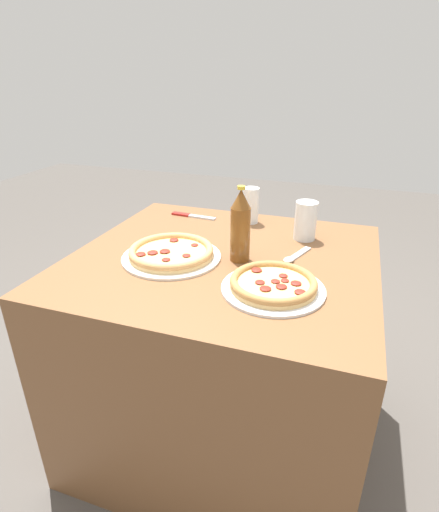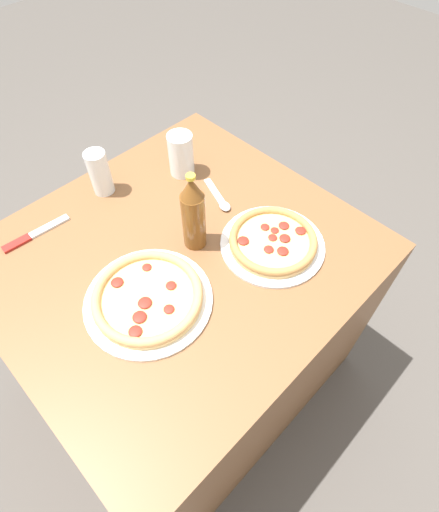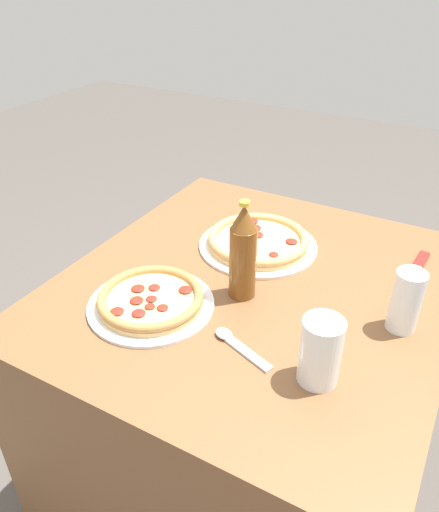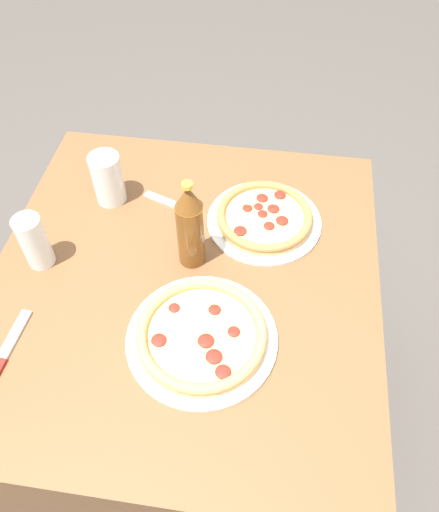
# 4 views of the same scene
# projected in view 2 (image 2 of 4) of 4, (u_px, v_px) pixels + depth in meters

# --- Properties ---
(ground_plane) EXTENTS (8.00, 8.00, 0.00)m
(ground_plane) POSITION_uv_depth(u_px,v_px,m) (193.00, 362.00, 1.68)
(ground_plane) COLOR #4C4742
(table) EXTENTS (0.96, 0.89, 0.76)m
(table) POSITION_uv_depth(u_px,v_px,m) (187.00, 319.00, 1.38)
(table) COLOR brown
(table) RESTS_ON ground_plane
(pizza_salami) EXTENTS (0.29, 0.29, 0.04)m
(pizza_salami) POSITION_uv_depth(u_px,v_px,m) (273.00, 241.00, 1.08)
(pizza_salami) COLOR silver
(pizza_salami) RESTS_ON table
(pizza_pepperoni) EXTENTS (0.32, 0.32, 0.04)m
(pizza_pepperoni) POSITION_uv_depth(u_px,v_px,m) (148.00, 297.00, 0.97)
(pizza_pepperoni) COLOR silver
(pizza_pepperoni) RESTS_ON table
(glass_red_wine) EXTENTS (0.06, 0.06, 0.14)m
(glass_red_wine) POSITION_uv_depth(u_px,v_px,m) (101.00, 174.00, 1.18)
(glass_red_wine) COLOR white
(glass_red_wine) RESTS_ON table
(glass_orange_juice) EXTENTS (0.08, 0.08, 0.14)m
(glass_orange_juice) POSITION_uv_depth(u_px,v_px,m) (181.00, 157.00, 1.23)
(glass_orange_juice) COLOR white
(glass_orange_juice) RESTS_ON table
(beer_bottle) EXTENTS (0.06, 0.06, 0.24)m
(beer_bottle) POSITION_uv_depth(u_px,v_px,m) (193.00, 213.00, 1.01)
(beer_bottle) COLOR brown
(beer_bottle) RESTS_ON table
(knife) EXTENTS (0.19, 0.04, 0.01)m
(knife) POSITION_uv_depth(u_px,v_px,m) (33.00, 235.00, 1.11)
(knife) COLOR maroon
(knife) RESTS_ON table
(spoon) EXTENTS (0.08, 0.15, 0.01)m
(spoon) POSITION_uv_depth(u_px,v_px,m) (220.00, 200.00, 1.19)
(spoon) COLOR silver
(spoon) RESTS_ON table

